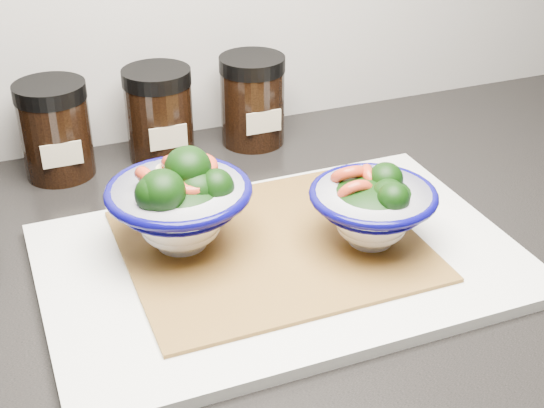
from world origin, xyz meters
name	(u,v)px	position (x,y,z in m)	size (l,w,h in m)	color
countertop	(117,298)	(0.00, 1.45, 0.88)	(3.50, 0.60, 0.04)	black
cutting_board	(281,261)	(0.15, 1.42, 0.91)	(0.45, 0.30, 0.01)	silver
bamboo_mat	(272,245)	(0.15, 1.43, 0.91)	(0.28, 0.24, 0.00)	olive
bowl_left	(180,204)	(0.07, 1.46, 0.96)	(0.14, 0.14, 0.10)	white
bowl_right	(373,207)	(0.24, 1.40, 0.95)	(0.12, 0.12, 0.08)	white
spice_jar_d	(55,130)	(-0.01, 1.69, 0.96)	(0.08, 0.08, 0.11)	black
spice_jar_e	(159,114)	(0.11, 1.69, 0.96)	(0.08, 0.08, 0.11)	black
spice_jar_f	(253,100)	(0.23, 1.69, 0.96)	(0.08, 0.08, 0.11)	black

